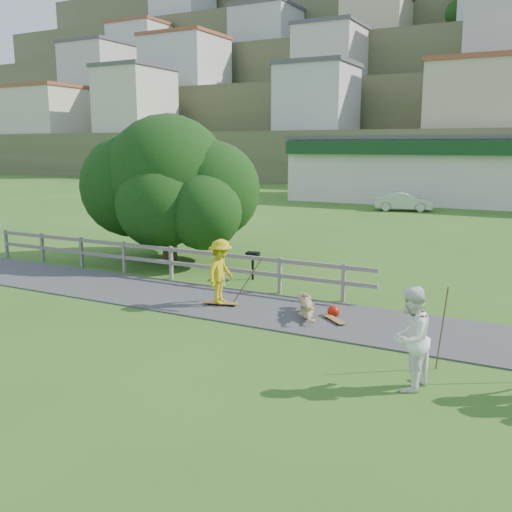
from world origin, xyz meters
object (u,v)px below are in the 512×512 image
(spectator_a, at_px, (410,339))
(skater_rider, at_px, (221,275))
(skater_fallen, at_px, (307,306))
(tree, at_px, (169,204))
(bbq, at_px, (253,266))
(car_silver, at_px, (403,202))

(spectator_a, bearing_deg, skater_rider, -107.01)
(skater_fallen, height_order, tree, tree)
(skater_fallen, distance_m, bbq, 4.48)
(car_silver, relative_size, bbq, 4.13)
(car_silver, height_order, bbq, car_silver)
(tree, height_order, bbq, tree)
(skater_rider, bearing_deg, tree, 44.55)
(spectator_a, relative_size, tree, 0.25)
(spectator_a, xyz_separation_m, car_silver, (-7.02, 28.74, -0.33))
(car_silver, bearing_deg, skater_rider, 167.74)
(skater_rider, relative_size, skater_fallen, 1.03)
(tree, bearing_deg, skater_rider, -42.30)
(bbq, bearing_deg, skater_fallen, -55.72)
(car_silver, bearing_deg, bbq, 166.24)
(bbq, bearing_deg, spectator_a, -55.75)
(car_silver, bearing_deg, tree, 154.32)
(tree, bearing_deg, spectator_a, -35.13)
(skater_rider, distance_m, bbq, 3.36)
(skater_rider, height_order, car_silver, skater_rider)
(skater_rider, distance_m, car_silver, 25.73)
(spectator_a, distance_m, tree, 13.53)
(skater_fallen, distance_m, tree, 9.12)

